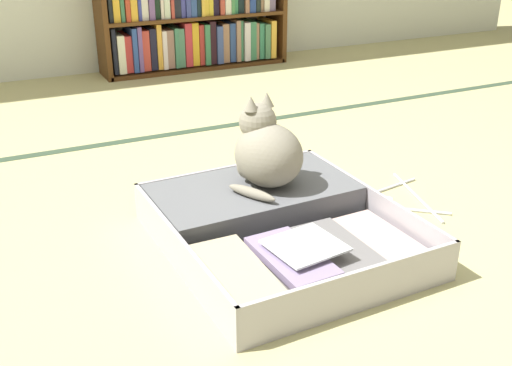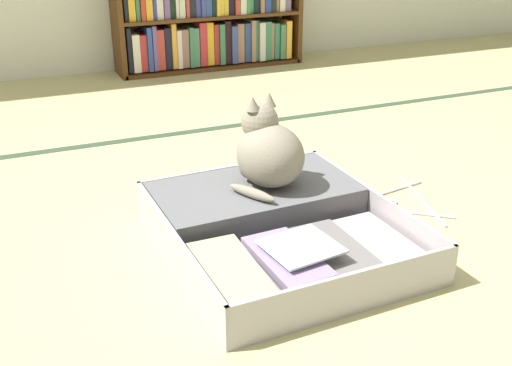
% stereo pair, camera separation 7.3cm
% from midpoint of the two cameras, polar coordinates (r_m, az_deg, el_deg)
% --- Properties ---
extents(ground_plane, '(10.00, 10.00, 0.00)m').
position_cam_midpoint_polar(ground_plane, '(1.93, 5.32, -5.46)').
color(ground_plane, tan).
extents(tatami_border, '(4.80, 0.05, 0.00)m').
position_cam_midpoint_polar(tatami_border, '(2.87, -5.18, 4.73)').
color(tatami_border, '#324632').
rests_on(tatami_border, ground_plane).
extents(open_suitcase, '(0.69, 0.79, 0.12)m').
position_cam_midpoint_polar(open_suitcase, '(1.91, 2.46, -3.86)').
color(open_suitcase, '#B4AEB3').
rests_on(open_suitcase, ground_plane).
extents(black_cat, '(0.28, 0.29, 0.29)m').
position_cam_midpoint_polar(black_cat, '(1.98, 2.08, 2.90)').
color(black_cat, gray).
rests_on(black_cat, open_suitcase).
extents(clothes_hanger, '(0.25, 0.40, 0.01)m').
position_cam_midpoint_polar(clothes_hanger, '(2.25, 14.98, -1.56)').
color(clothes_hanger, silver).
rests_on(clothes_hanger, ground_plane).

